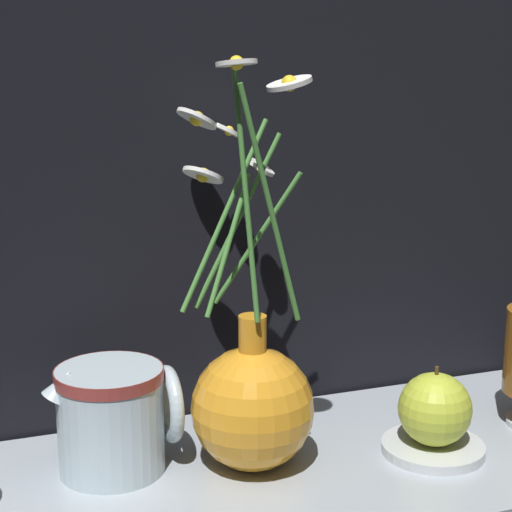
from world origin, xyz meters
TOP-DOWN VIEW (x-y plane):
  - ground_plane at (0.00, 0.00)m, footprint 6.00×6.00m
  - shelf at (0.00, 0.00)m, footprint 0.78×0.30m
  - vase_with_flowers at (0.00, 0.01)m, footprint 0.12×0.20m
  - ceramic_pitcher at (-0.13, 0.05)m, footprint 0.13×0.10m
  - saucer_plate at (0.18, -0.03)m, footprint 0.10×0.10m
  - orange_fruit at (0.18, -0.03)m, footprint 0.07×0.07m

SIDE VIEW (x-z plane):
  - ground_plane at x=0.00m, z-range 0.00..0.00m
  - shelf at x=0.00m, z-range 0.00..0.01m
  - saucer_plate at x=0.18m, z-range 0.01..0.02m
  - orange_fruit at x=0.18m, z-range 0.02..0.10m
  - ceramic_pitcher at x=-0.13m, z-range 0.01..0.13m
  - vase_with_flowers at x=0.00m, z-range -0.11..0.28m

